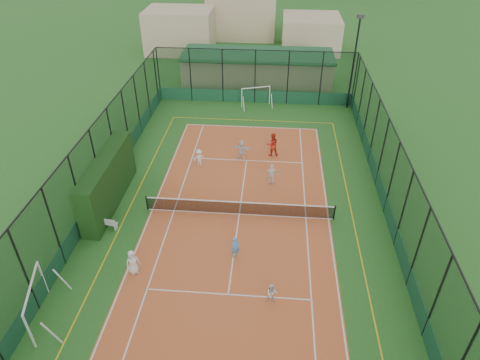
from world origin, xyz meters
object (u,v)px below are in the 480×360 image
object	(u,v)px
child_far_back	(242,149)
white_bench	(105,222)
floodlight_ne	(353,64)
coach	(272,144)
futsal_goal_far	(256,97)
child_near_right	(272,293)
child_near_left	(133,262)
clubhouse	(258,68)
futsal_goal_near	(36,303)
child_far_right	(272,175)
child_near_mid	(235,247)
child_far_left	(199,157)

from	to	relation	value
child_far_back	white_bench	bearing A→B (deg)	62.21
floodlight_ne	coach	size ratio (longest dim) A/B	4.46
futsal_goal_far	child_near_right	world-z (taller)	futsal_goal_far
futsal_goal_far	child_near_left	xyz separation A→B (m)	(-5.22, -21.59, -0.15)
clubhouse	futsal_goal_near	bearing A→B (deg)	-105.71
floodlight_ne	white_bench	distance (m)	25.02
white_bench	child_far_right	size ratio (longest dim) A/B	0.96
child_near_left	child_near_right	world-z (taller)	child_near_left
child_near_mid	child_far_back	size ratio (longest dim) A/B	0.87
child_near_left	child_far_back	size ratio (longest dim) A/B	0.97
white_bench	futsal_goal_near	xyz separation A→B (m)	(-0.78, -6.59, 0.63)
floodlight_ne	child_near_mid	xyz separation A→B (m)	(-8.49, -20.30, -3.46)
white_bench	child_far_back	world-z (taller)	child_far_back
child_near_left	child_far_left	distance (m)	10.92
child_far_back	child_near_left	bearing A→B (deg)	81.51
futsal_goal_far	child_near_right	xyz separation A→B (m)	(2.02, -22.93, -0.31)
child_far_right	coach	world-z (taller)	coach
floodlight_ne	child_far_right	world-z (taller)	floodlight_ne
futsal_goal_far	child_near_left	distance (m)	22.21
child_far_back	coach	size ratio (longest dim) A/B	0.81
clubhouse	child_far_right	size ratio (longest dim) A/B	9.80
white_bench	child_near_right	bearing A→B (deg)	-16.97
clubhouse	child_near_right	xyz separation A→B (m)	(2.16, -28.65, -0.99)
futsal_goal_near	child_near_mid	bearing A→B (deg)	-76.93
futsal_goal_far	child_near_mid	distance (m)	19.98
clubhouse	futsal_goal_far	distance (m)	5.77
white_bench	coach	bearing A→B (deg)	52.23
floodlight_ne	child_far_left	distance (m)	16.72
child_near_right	child_far_right	world-z (taller)	child_far_right
child_near_mid	futsal_goal_near	bearing A→B (deg)	-177.61
child_near_right	child_far_left	bearing A→B (deg)	114.95
child_near_mid	clubhouse	bearing A→B (deg)	63.67
child_far_left	child_far_back	xyz separation A→B (m)	(2.99, 1.22, 0.11)
futsal_goal_near	child_near_left	size ratio (longest dim) A/B	2.24
child_near_right	child_far_left	world-z (taller)	child_far_left
child_far_left	futsal_goal_far	bearing A→B (deg)	-133.45
floodlight_ne	white_bench	bearing A→B (deg)	-131.51
clubhouse	child_near_left	world-z (taller)	clubhouse
futsal_goal_far	child_near_right	distance (m)	23.02
coach	child_far_left	bearing A→B (deg)	7.69
futsal_goal_near	coach	distance (m)	18.99
child_near_left	child_near_right	bearing A→B (deg)	-45.94
white_bench	child_far_back	xyz separation A→B (m)	(7.40, 8.63, 0.34)
child_near_left	child_far_right	world-z (taller)	child_far_right
clubhouse	child_far_back	size ratio (longest dim) A/B	10.12
white_bench	child_far_left	xyz separation A→B (m)	(4.41, 7.41, 0.23)
child_near_right	coach	size ratio (longest dim) A/B	0.62
child_near_mid	child_far_right	world-z (taller)	child_far_right
child_near_left	futsal_goal_near	bearing A→B (deg)	-172.93
child_near_right	coach	xyz separation A→B (m)	(-0.30, 13.99, 0.35)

